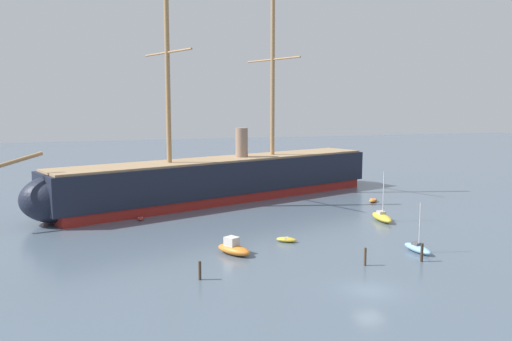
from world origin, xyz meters
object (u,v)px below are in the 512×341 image
Objects in this scene: dinghy_alongside_stern at (373,200)px; mooring_piling_left_pair at (422,252)px; mooring_piling_right_pair at (365,257)px; mooring_piling_nearest at (200,271)px; motorboat_foreground_left at (233,248)px; dinghy_near_centre at (286,240)px; tall_ship at (225,178)px; sailboat_mid_right at (382,217)px; dinghy_far_left at (61,199)px; sailboat_foreground_right at (417,248)px; dinghy_distant_centre at (223,183)px; dinghy_alongside_bow at (140,219)px.

mooring_piling_left_pair reaches higher than dinghy_alongside_stern.
mooring_piling_right_pair is (-18.69, -29.61, 0.62)m from dinghy_alongside_stern.
dinghy_alongside_stern is at bearing 39.03° from mooring_piling_nearest.
mooring_piling_nearest is at bearing -140.97° from dinghy_alongside_stern.
dinghy_near_centre is at bearing 21.65° from motorboat_foreground_left.
motorboat_foreground_left is at bearing -103.41° from tall_ship.
sailboat_mid_right is at bearing -116.20° from dinghy_alongside_stern.
dinghy_far_left is 1.57× the size of mooring_piling_nearest.
tall_ship is at bearing -17.06° from dinghy_far_left.
tall_ship is 40.33m from mooring_piling_nearest.
sailboat_foreground_right reaches higher than dinghy_distant_centre.
tall_ship is 28.58m from dinghy_near_centre.
sailboat_mid_right is (16.39, -22.24, -3.07)m from tall_ship.
dinghy_alongside_bow is (-7.69, 20.13, -0.44)m from motorboat_foreground_left.
sailboat_mid_right is 3.78× the size of mooring_piling_right_pair.
sailboat_foreground_right reaches higher than motorboat_foreground_left.
mooring_piling_nearest is at bearing -84.73° from dinghy_alongside_bow.
sailboat_mid_right is at bearing 72.48° from sailboat_foreground_right.
sailboat_mid_right is 33.13m from mooring_piling_nearest.
dinghy_alongside_bow is (-31.53, 11.12, -0.37)m from sailboat_mid_right.
mooring_piling_right_pair is at bearing -122.26° from dinghy_alongside_stern.
dinghy_alongside_stern is (10.81, 27.18, -0.17)m from sailboat_foreground_right.
dinghy_near_centre is at bearing 131.87° from mooring_piling_left_pair.
sailboat_foreground_right is at bearing 3.27° from mooring_piling_nearest.
mooring_piling_nearest is 22.81m from mooring_piling_left_pair.
dinghy_far_left is (-25.88, 36.38, 0.01)m from dinghy_near_centre.
dinghy_distant_centre is 1.20× the size of mooring_piling_left_pair.
mooring_piling_left_pair is at bearing -75.77° from tall_ship.
mooring_piling_left_pair is at bearing -84.13° from dinghy_distant_centre.
mooring_piling_right_pair is (3.92, -39.22, -2.74)m from tall_ship.
dinghy_alongside_stern is 32.74m from mooring_piling_left_pair.
tall_ship is 32.27m from motorboat_foreground_left.
dinghy_distant_centre is (-18.39, 27.13, -0.04)m from dinghy_alongside_stern.
sailboat_mid_right is 33.44m from dinghy_alongside_bow.
dinghy_alongside_stern is 1.48× the size of mooring_piling_nearest.
sailboat_foreground_right is 3.54m from mooring_piling_left_pair.
dinghy_alongside_stern is (37.74, 1.51, 0.08)m from dinghy_alongside_bow.
mooring_piling_left_pair reaches higher than dinghy_distant_centre.
dinghy_near_centre is at bearing -90.39° from tall_ship.
tall_ship reaches higher than mooring_piling_nearest.
dinghy_far_left is at bearing 119.75° from dinghy_alongside_bow.
motorboat_foreground_left is at bearing -144.25° from dinghy_alongside_stern.
dinghy_near_centre is 1.38× the size of dinghy_alongside_bow.
dinghy_near_centre is 1.46× the size of mooring_piling_nearest.
motorboat_foreground_left is 21.55m from dinghy_alongside_bow.
dinghy_near_centre is (7.26, 2.88, -0.37)m from motorboat_foreground_left.
dinghy_near_centre is 15.87m from mooring_piling_nearest.
tall_ship is 26.49× the size of dinghy_near_centre.
mooring_piling_left_pair is at bearing -5.97° from mooring_piling_right_pair.
dinghy_far_left is 31.74m from dinghy_distant_centre.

